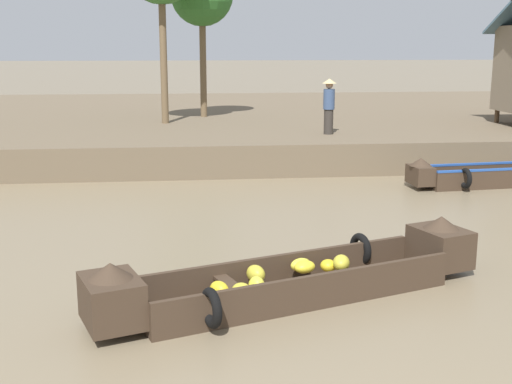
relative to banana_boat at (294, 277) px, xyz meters
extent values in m
plane|color=#7A6B51|center=(0.01, 4.04, -0.31)|extent=(300.00, 300.00, 0.00)
cube|color=brown|center=(0.01, 18.66, 0.14)|extent=(160.00, 20.00, 0.90)
cube|color=#3D2D21|center=(0.02, 0.00, -0.25)|extent=(4.65, 2.54, 0.12)
cube|color=#3D2D21|center=(-0.15, 0.47, 0.00)|extent=(4.32, 1.61, 0.38)
cube|color=#3D2D21|center=(0.18, -0.46, 0.00)|extent=(4.32, 1.61, 0.38)
cube|color=#3D2D21|center=(2.49, 0.89, 0.10)|extent=(0.94, 1.08, 0.59)
cone|color=#3D2D21|center=(2.49, 0.89, 0.50)|extent=(0.72, 0.72, 0.20)
cube|color=#3D2D21|center=(-2.45, -0.88, 0.10)|extent=(0.94, 1.08, 0.59)
cone|color=#3D2D21|center=(-2.45, -0.88, 0.50)|extent=(0.72, 0.72, 0.20)
cube|color=#3D2D21|center=(-0.90, -0.32, 0.02)|extent=(0.51, 0.97, 0.05)
torus|color=black|center=(1.25, 1.09, 0.04)|extent=(0.29, 0.53, 0.52)
torus|color=black|center=(-1.22, -1.09, 0.04)|extent=(0.29, 0.53, 0.52)
ellipsoid|color=gold|center=(-0.54, 0.07, 0.05)|extent=(0.36, 0.40, 0.25)
ellipsoid|color=yellow|center=(0.57, 0.36, 0.03)|extent=(0.24, 0.25, 0.19)
ellipsoid|color=gold|center=(-0.80, -0.50, 0.03)|extent=(0.33, 0.33, 0.21)
ellipsoid|color=gold|center=(0.73, 0.23, 0.11)|extent=(0.33, 0.39, 0.23)
ellipsoid|color=yellow|center=(-0.58, -0.44, 0.06)|extent=(0.31, 0.33, 0.27)
ellipsoid|color=yellow|center=(0.15, 0.34, 0.07)|extent=(0.39, 0.33, 0.19)
ellipsoid|color=yellow|center=(-1.09, -0.48, 0.04)|extent=(0.35, 0.37, 0.23)
ellipsoid|color=yellow|center=(0.18, 0.18, 0.09)|extent=(0.40, 0.37, 0.18)
cube|color=#3D2D21|center=(6.72, 7.22, -0.25)|extent=(4.36, 1.34, 0.12)
cube|color=#3D2D21|center=(6.68, 7.64, -0.02)|extent=(4.28, 0.50, 0.35)
cube|color=#234C9E|center=(6.68, 7.64, 0.18)|extent=(4.28, 0.52, 0.05)
cube|color=#3D2D21|center=(4.35, 6.98, 0.04)|extent=(0.55, 0.83, 0.46)
cone|color=#3D2D21|center=(4.35, 6.98, 0.37)|extent=(0.61, 0.61, 0.20)
cube|color=#3D2D21|center=(5.81, 7.13, 0.00)|extent=(0.28, 0.85, 0.05)
torus|color=black|center=(5.34, 6.54, 0.02)|extent=(0.17, 0.53, 0.52)
cylinder|color=#4C3826|center=(9.28, 13.19, 0.82)|extent=(0.16, 0.16, 0.46)
cylinder|color=brown|center=(-0.78, 16.27, 2.61)|extent=(0.24, 0.24, 4.04)
cylinder|color=brown|center=(-2.17, 14.25, 3.02)|extent=(0.24, 0.24, 4.85)
cylinder|color=#332D28|center=(2.81, 10.81, 0.97)|extent=(0.28, 0.28, 0.75)
cylinder|color=#384C70|center=(2.81, 10.81, 1.64)|extent=(0.34, 0.34, 0.60)
sphere|color=#9E7556|center=(2.81, 10.81, 2.06)|extent=(0.22, 0.22, 0.22)
cone|color=tan|center=(2.81, 10.81, 2.18)|extent=(0.44, 0.44, 0.14)
camera|label=1|loc=(-1.48, -8.80, 3.22)|focal=46.47mm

